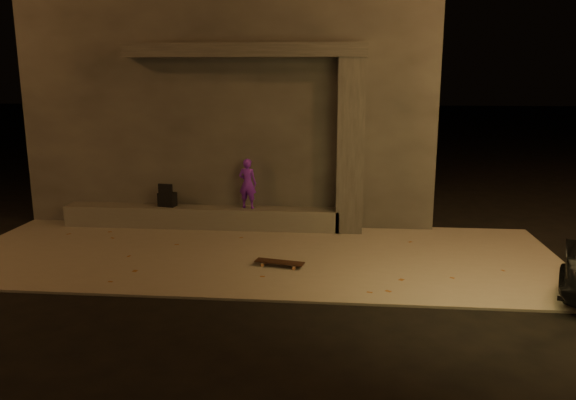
# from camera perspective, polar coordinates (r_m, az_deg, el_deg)

# --- Properties ---
(ground) EXTENTS (120.00, 120.00, 0.00)m
(ground) POSITION_cam_1_polar(r_m,az_deg,el_deg) (8.67, -5.08, -9.69)
(ground) COLOR black
(ground) RESTS_ON ground
(sidewalk) EXTENTS (11.00, 4.40, 0.04)m
(sidewalk) POSITION_cam_1_polar(r_m,az_deg,el_deg) (10.52, -3.10, -5.53)
(sidewalk) COLOR slate
(sidewalk) RESTS_ON ground
(building) EXTENTS (9.00, 5.10, 5.22)m
(building) POSITION_cam_1_polar(r_m,az_deg,el_deg) (14.62, -4.52, 9.82)
(building) COLOR #34312F
(building) RESTS_ON ground
(ledge) EXTENTS (6.00, 0.55, 0.45)m
(ledge) POSITION_cam_1_polar(r_m,az_deg,el_deg) (12.39, -8.79, -1.71)
(ledge) COLOR #57534E
(ledge) RESTS_ON sidewalk
(column) EXTENTS (0.55, 0.55, 3.60)m
(column) POSITION_cam_1_polar(r_m,az_deg,el_deg) (11.73, 6.35, 5.40)
(column) COLOR #34312F
(column) RESTS_ON sidewalk
(canopy) EXTENTS (5.00, 0.70, 0.28)m
(canopy) POSITION_cam_1_polar(r_m,az_deg,el_deg) (11.88, -4.46, 14.90)
(canopy) COLOR #34312F
(canopy) RESTS_ON column
(skateboarder) EXTENTS (0.44, 0.33, 1.08)m
(skateboarder) POSITION_cam_1_polar(r_m,az_deg,el_deg) (12.02, -4.13, 1.69)
(skateboarder) COLOR #5D1AAD
(skateboarder) RESTS_ON ledge
(backpack) EXTENTS (0.40, 0.29, 0.51)m
(backpack) POSITION_cam_1_polar(r_m,az_deg,el_deg) (12.50, -12.16, 0.17)
(backpack) COLOR black
(backpack) RESTS_ON ledge
(skateboard) EXTENTS (0.88, 0.40, 0.09)m
(skateboard) POSITION_cam_1_polar(r_m,az_deg,el_deg) (9.75, -0.87, -6.36)
(skateboard) COLOR black
(skateboard) RESTS_ON sidewalk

